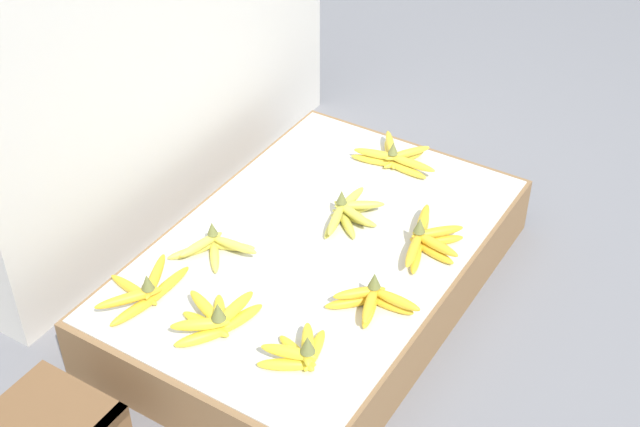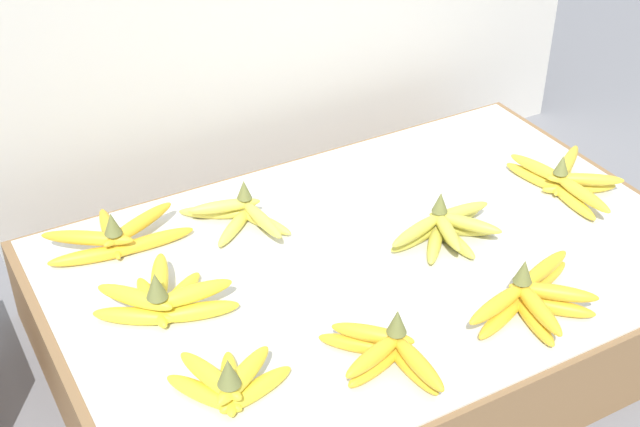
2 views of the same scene
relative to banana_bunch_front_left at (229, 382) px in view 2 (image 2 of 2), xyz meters
The scene contains 10 objects.
ground_plane 0.44m from the banana_bunch_front_left, 26.63° to the left, with size 10.00×10.00×0.00m, color slate.
display_platform 0.41m from the banana_bunch_front_left, 26.63° to the left, with size 1.10×0.72×0.17m.
banana_bunch_front_left is the anchor object (origin of this frame).
banana_bunch_front_midleft 0.23m from the banana_bunch_front_left, 13.70° to the right, with size 0.14×0.21×0.09m.
banana_bunch_front_midright 0.49m from the banana_bunch_front_left, ahead, with size 0.26×0.17×0.09m.
banana_bunch_middle_left 0.21m from the banana_bunch_front_left, 93.57° to the left, with size 0.22×0.17×0.10m.
banana_bunch_middle_midright 0.51m from the banana_bunch_front_left, 18.71° to the left, with size 0.22×0.13×0.08m.
banana_bunch_middle_right 0.79m from the banana_bunch_front_left, 13.04° to the left, with size 0.15×0.25×0.08m.
banana_bunch_back_left 0.41m from the banana_bunch_front_left, 93.34° to the left, with size 0.25×0.17×0.09m.
banana_bunch_back_midleft 0.42m from the banana_bunch_front_left, 63.01° to the left, with size 0.16×0.20×0.08m.
Camera 2 is at (-0.67, -1.01, 1.07)m, focal length 50.00 mm.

